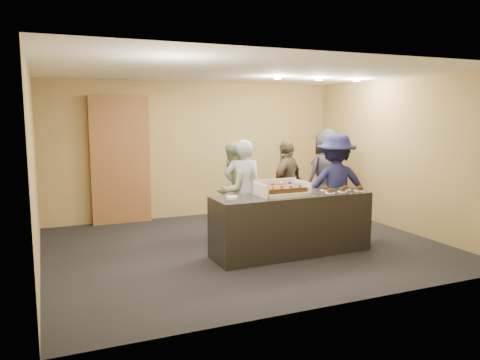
{
  "coord_description": "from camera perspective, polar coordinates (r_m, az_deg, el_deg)",
  "views": [
    {
      "loc": [
        -2.89,
        -6.58,
        2.08
      ],
      "look_at": [
        -0.1,
        0.0,
        1.06
      ],
      "focal_mm": 35.0,
      "sensor_mm": 36.0,
      "label": 1
    }
  ],
  "objects": [
    {
      "name": "slice_d",
      "position": [
        7.47,
        12.76,
        -1.01
      ],
      "size": [
        0.15,
        0.15,
        0.07
      ],
      "color": "white",
      "rests_on": "serving_counter"
    },
    {
      "name": "sheet_cake",
      "position": [
        6.83,
        5.16,
        -1.05
      ],
      "size": [
        0.61,
        0.42,
        0.12
      ],
      "color": "#38200C",
      "rests_on": "cake_box"
    },
    {
      "name": "cake_box",
      "position": [
        6.86,
        5.06,
        -1.43
      ],
      "size": [
        0.71,
        0.49,
        0.21
      ],
      "color": "white",
      "rests_on": "serving_counter"
    },
    {
      "name": "storage_cabinet",
      "position": [
        9.13,
        -14.38,
        2.37
      ],
      "size": [
        1.1,
        0.15,
        2.42
      ],
      "primitive_type": "cube",
      "color": "brown",
      "rests_on": "floor"
    },
    {
      "name": "person_navy_man",
      "position": [
        7.87,
        11.59,
        -0.82
      ],
      "size": [
        1.29,
        1.0,
        1.76
      ],
      "primitive_type": "imported",
      "rotation": [
        0.0,
        0.0,
        2.8
      ],
      "color": "#191A45",
      "rests_on": "floor"
    },
    {
      "name": "person_dark_suit",
      "position": [
        9.13,
        10.58,
        0.53
      ],
      "size": [
        0.92,
        0.64,
        1.8
      ],
      "primitive_type": "imported",
      "rotation": [
        0.0,
        0.0,
        3.22
      ],
      "color": "#232429",
      "rests_on": "floor"
    },
    {
      "name": "serving_counter",
      "position": [
        7.02,
        6.3,
        -5.38
      ],
      "size": [
        2.41,
        0.74,
        0.9
      ],
      "primitive_type": "cube",
      "rotation": [
        0.0,
        0.0,
        0.02
      ],
      "color": "black",
      "rests_on": "floor"
    },
    {
      "name": "person_brown_extra",
      "position": [
        8.37,
        5.76,
        -0.65
      ],
      "size": [
        1.01,
        0.86,
        1.62
      ],
      "primitive_type": "imported",
      "rotation": [
        0.0,
        0.0,
        3.73
      ],
      "color": "brown",
      "rests_on": "floor"
    },
    {
      "name": "slice_c",
      "position": [
        7.27,
        12.39,
        -1.24
      ],
      "size": [
        0.15,
        0.15,
        0.07
      ],
      "color": "white",
      "rests_on": "serving_counter"
    },
    {
      "name": "ceiling_spotlights",
      "position": [
        8.4,
        9.56,
        12.02
      ],
      "size": [
        1.72,
        0.12,
        0.03
      ],
      "color": "#FFEAC6",
      "rests_on": "ceiling"
    },
    {
      "name": "plate_stack",
      "position": [
        6.51,
        -1.01,
        -2.17
      ],
      "size": [
        0.16,
        0.16,
        0.04
      ],
      "primitive_type": "cylinder",
      "color": "white",
      "rests_on": "serving_counter"
    },
    {
      "name": "person_server_grey",
      "position": [
        7.64,
        0.38,
        -1.28
      ],
      "size": [
        0.71,
        0.6,
        1.67
      ],
      "primitive_type": "imported",
      "rotation": [
        0.0,
        0.0,
        2.76
      ],
      "color": "#A7A7AC",
      "rests_on": "floor"
    },
    {
      "name": "slice_b",
      "position": [
        7.35,
        10.33,
        -1.08
      ],
      "size": [
        0.15,
        0.15,
        0.07
      ],
      "color": "white",
      "rests_on": "serving_counter"
    },
    {
      "name": "person_sage_man",
      "position": [
        7.74,
        -0.85,
        -1.34
      ],
      "size": [
        0.99,
        0.94,
        1.62
      ],
      "primitive_type": "imported",
      "rotation": [
        0.0,
        0.0,
        3.72
      ],
      "color": "#95A375",
      "rests_on": "floor"
    },
    {
      "name": "room",
      "position": [
        7.22,
        0.7,
        2.3
      ],
      "size": [
        6.04,
        6.0,
        2.7
      ],
      "color": "black",
      "rests_on": "ground"
    },
    {
      "name": "slice_e",
      "position": [
        7.42,
        14.31,
        -1.11
      ],
      "size": [
        0.15,
        0.15,
        0.07
      ],
      "color": "white",
      "rests_on": "serving_counter"
    },
    {
      "name": "slice_a",
      "position": [
        7.12,
        10.94,
        -1.4
      ],
      "size": [
        0.15,
        0.15,
        0.07
      ],
      "color": "white",
      "rests_on": "serving_counter"
    }
  ]
}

